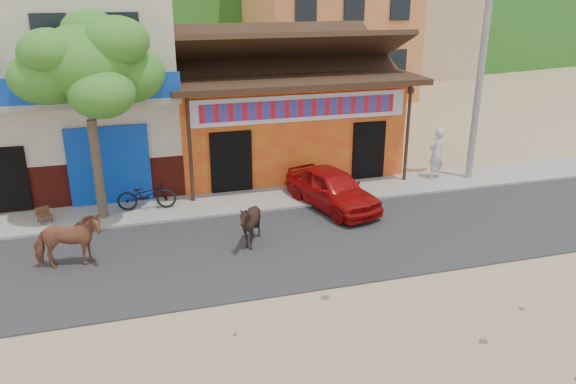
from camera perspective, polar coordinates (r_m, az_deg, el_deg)
name	(u,v)px	position (r m, az deg, el deg)	size (l,w,h in m)	color
ground	(305,293)	(13.30, 1.75, -10.23)	(120.00, 120.00, 0.00)	#9E825B
road	(277,247)	(15.40, -1.09, -5.60)	(60.00, 5.00, 0.04)	#28282B
sidewalk	(250,201)	(18.51, -3.90, -0.91)	(60.00, 2.00, 0.12)	gray
dance_club	(277,119)	(22.17, -1.16, 7.44)	(8.00, 6.00, 3.60)	orange
cafe_building	(68,84)	(21.22, -21.48, 10.15)	(7.00, 6.00, 7.00)	beige
apartment_rear	(410,8)	(46.24, 12.32, 17.78)	(8.00, 8.00, 10.00)	tan
tree	(91,120)	(17.11, -19.34, 6.93)	(3.00, 3.00, 6.00)	#2D721E
utility_pole	(481,66)	(20.74, 19.05, 11.98)	(0.24, 0.24, 8.00)	gray
cow_tan	(68,241)	(15.06, -21.44, -4.67)	(0.77, 1.68, 1.42)	#92573A
cow_dark	(250,224)	(15.19, -3.88, -3.24)	(1.05, 1.18, 1.30)	black
red_car	(332,188)	(17.85, 4.51, 0.38)	(1.51, 3.74, 1.27)	#9F0B0B
scooter	(147,195)	(18.04, -14.18, -0.28)	(0.63, 1.80, 0.95)	black
pedestrian	(436,153)	(20.94, 14.84, 3.84)	(0.67, 0.44, 1.85)	silver
cafe_chair_right	(44,209)	(18.06, -23.58, -1.62)	(0.38, 0.38, 0.81)	#492818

